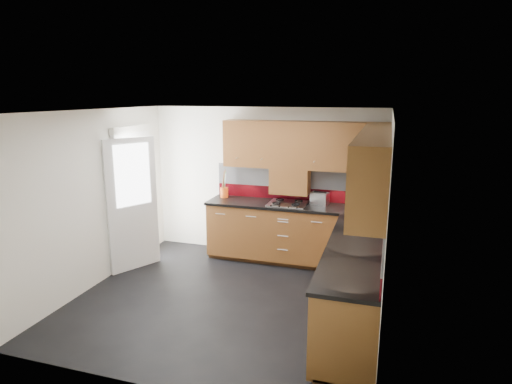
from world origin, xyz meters
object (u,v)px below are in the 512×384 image
(gas_hob, at_px, (287,203))
(food_processor, at_px, (360,208))
(utensil_pot, at_px, (224,191))
(toaster, at_px, (320,198))

(gas_hob, bearing_deg, food_processor, -23.60)
(gas_hob, relative_size, food_processor, 1.76)
(utensil_pot, distance_m, food_processor, 2.31)
(gas_hob, xyz_separation_m, utensil_pot, (-1.10, 0.15, 0.09))
(utensil_pot, height_order, toaster, utensil_pot)
(utensil_pot, height_order, food_processor, utensil_pot)
(gas_hob, height_order, utensil_pot, utensil_pot)
(gas_hob, distance_m, toaster, 0.51)
(utensil_pot, bearing_deg, toaster, 0.53)
(gas_hob, height_order, food_processor, food_processor)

